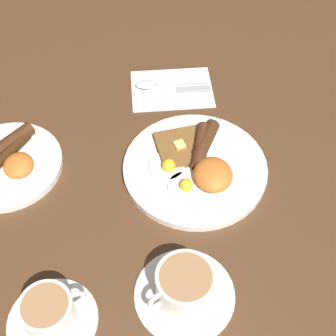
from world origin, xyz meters
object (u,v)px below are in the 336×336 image
at_px(breakfast_plate_near, 196,165).
at_px(spoon, 153,84).
at_px(knife, 177,90).
at_px(breakfast_plate_far, 6,163).
at_px(teacup_near, 185,288).
at_px(teacup_far, 50,314).

distance_m(breakfast_plate_near, spoon, 0.26).
distance_m(knife, spoon, 0.06).
relative_size(breakfast_plate_far, teacup_near, 1.35).
xyz_separation_m(knife, spoon, (0.02, 0.05, 0.00)).
bearing_deg(knife, spoon, -26.62).
bearing_deg(spoon, knife, 155.59).
xyz_separation_m(breakfast_plate_far, teacup_near, (-0.30, -0.32, 0.02)).
bearing_deg(breakfast_plate_far, teacup_far, -160.44).
distance_m(breakfast_plate_near, knife, 0.23).
distance_m(teacup_near, knife, 0.49).
distance_m(teacup_far, spoon, 0.57).
bearing_deg(teacup_far, breakfast_plate_near, -41.99).
bearing_deg(teacup_far, teacup_near, -82.69).
xyz_separation_m(teacup_far, spoon, (0.54, -0.19, -0.02)).
bearing_deg(spoon, teacup_near, 92.84).
distance_m(breakfast_plate_far, spoon, 0.37).
bearing_deg(teacup_near, teacup_far, 97.31).
bearing_deg(knife, breakfast_plate_far, 26.88).
distance_m(breakfast_plate_far, teacup_far, 0.34).
height_order(teacup_far, spoon, teacup_far).
relative_size(knife, spoon, 1.05).
bearing_deg(breakfast_plate_far, breakfast_plate_near, -95.54).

